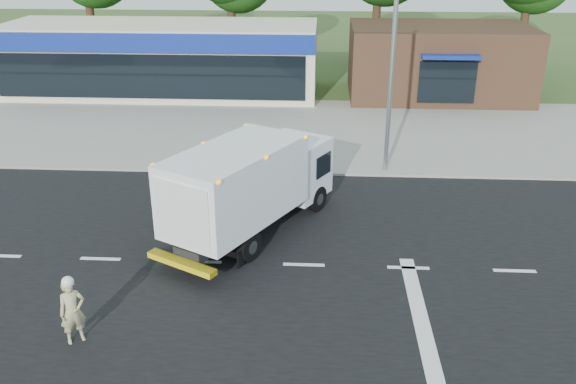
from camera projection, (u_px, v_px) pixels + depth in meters
name	position (u px, v px, depth m)	size (l,w,h in m)	color
ground	(304.00, 265.00, 17.62)	(120.00, 120.00, 0.00)	#385123
road_asphalt	(304.00, 265.00, 17.62)	(60.00, 14.00, 0.02)	black
sidewalk	(311.00, 163.00, 25.12)	(60.00, 2.40, 0.12)	gray
parking_apron	(313.00, 124.00, 30.45)	(60.00, 9.00, 0.02)	gray
lane_markings	(352.00, 292.00, 16.31)	(55.20, 7.00, 0.01)	silver
ems_box_truck	(250.00, 182.00, 18.76)	(5.24, 7.12, 3.09)	black
emergency_worker	(72.00, 310.00, 14.05)	(0.71, 0.67, 1.75)	tan
retail_strip_mall	(162.00, 58.00, 35.57)	(18.00, 6.20, 4.00)	beige
brown_storefront	(438.00, 61.00, 34.77)	(10.00, 6.70, 4.00)	#382316
traffic_signal_pole	(376.00, 47.00, 22.51)	(3.51, 0.25, 8.00)	gray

